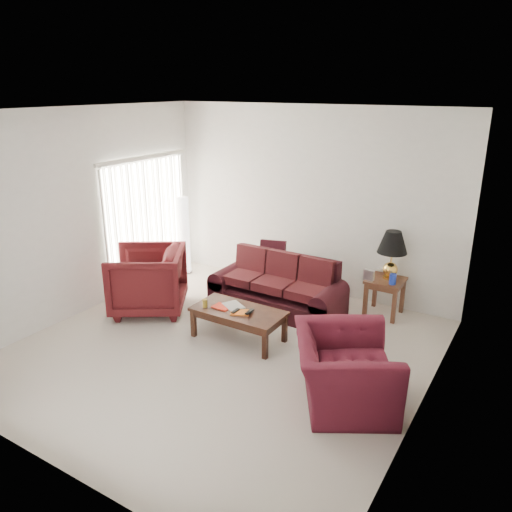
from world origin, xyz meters
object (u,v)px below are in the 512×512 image
at_px(floor_lamp, 184,235).
at_px(armchair_right, 344,370).
at_px(end_table, 384,297).
at_px(sofa, 277,285).
at_px(coffee_table, 239,324).
at_px(armchair_left, 148,280).

bearing_deg(floor_lamp, armchair_right, -28.89).
bearing_deg(end_table, armchair_right, -82.52).
xyz_separation_m(end_table, floor_lamp, (-3.66, -0.16, 0.43)).
bearing_deg(sofa, coffee_table, -90.75).
distance_m(armchair_left, coffee_table, 1.70).
bearing_deg(sofa, armchair_right, -44.56).
distance_m(armchair_left, armchair_right, 3.47).
height_order(floor_lamp, armchair_right, floor_lamp).
height_order(sofa, floor_lamp, floor_lamp).
distance_m(sofa, coffee_table, 1.09).
height_order(sofa, armchair_left, armchair_left).
relative_size(floor_lamp, armchair_left, 1.33).
xyz_separation_m(floor_lamp, armchair_right, (3.97, -2.19, -0.33)).
height_order(floor_lamp, armchair_left, floor_lamp).
xyz_separation_m(armchair_right, coffee_table, (-1.74, 0.58, -0.17)).
distance_m(end_table, armchair_right, 2.38).
height_order(end_table, floor_lamp, floor_lamp).
distance_m(sofa, floor_lamp, 2.30).
bearing_deg(sofa, armchair_left, -149.97).
relative_size(sofa, armchair_right, 1.71).
bearing_deg(armchair_right, armchair_left, 49.19).
height_order(sofa, end_table, sofa).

